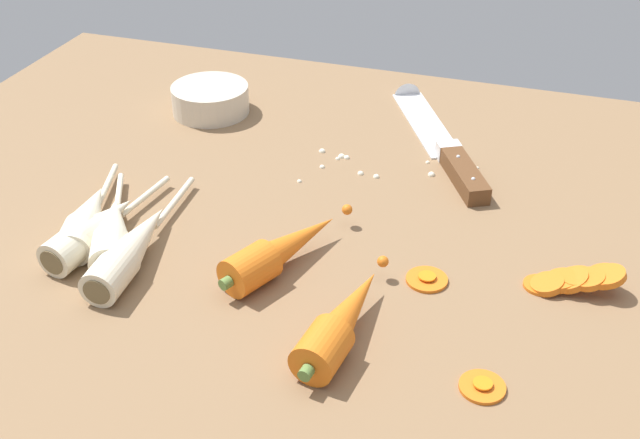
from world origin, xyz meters
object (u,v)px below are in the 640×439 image
object	(u,v)px
parsnip_mid_left	(132,248)
carrot_slice_stack	(575,280)
parsnip_back	(87,218)
carrot_slice_stray_mid	(427,278)
parsnip_mid_right	(94,230)
prep_bowl	(210,98)
chefs_knife	(435,134)
parsnip_front	(112,230)
whole_carrot_second	(342,321)
whole_carrot	(280,250)
carrot_slice_stray_near	(482,385)

from	to	relation	value
parsnip_mid_left	carrot_slice_stack	distance (cm)	45.51
parsnip_back	carrot_slice_stray_mid	distance (cm)	37.74
parsnip_mid_right	carrot_slice_stray_mid	size ratio (longest dim) A/B	4.79
parsnip_mid_left	prep_bowl	size ratio (longest dim) A/B	2.19
chefs_knife	carrot_slice_stray_mid	bearing A→B (deg)	-80.21
parsnip_mid_right	parsnip_front	bearing A→B (deg)	13.89
chefs_knife	parsnip_mid_left	bearing A→B (deg)	-122.86
parsnip_front	parsnip_mid_right	bearing A→B (deg)	-166.11
parsnip_mid_right	parsnip_back	bearing A→B (deg)	136.64
carrot_slice_stack	whole_carrot_second	bearing A→B (deg)	-144.48
whole_carrot_second	carrot_slice_stray_mid	world-z (taller)	whole_carrot_second
whole_carrot	prep_bowl	bearing A→B (deg)	125.28
parsnip_back	prep_bowl	size ratio (longest dim) A/B	1.77
chefs_knife	carrot_slice_stray_mid	world-z (taller)	chefs_knife
parsnip_mid_right	carrot_slice_stray_near	distance (cm)	44.25
parsnip_mid_right	prep_bowl	xyz separation A→B (cm)	(-2.00, 34.47, 0.17)
chefs_knife	parsnip_mid_right	world-z (taller)	parsnip_mid_right
parsnip_mid_left	carrot_slice_stray_mid	bearing A→B (deg)	12.24
whole_carrot_second	carrot_slice_stack	xyz separation A→B (cm)	(20.15, 14.38, -0.90)
parsnip_mid_right	carrot_slice_stray_near	bearing A→B (deg)	-11.25
parsnip_mid_right	parsnip_back	world-z (taller)	same
whole_carrot_second	parsnip_mid_right	xyz separation A→B (cm)	(-29.92, 6.29, -0.12)
parsnip_mid_left	prep_bowl	xyz separation A→B (cm)	(-7.63, 36.13, 0.17)
carrot_slice_stack	parsnip_mid_left	bearing A→B (deg)	-167.60
carrot_slice_stack	whole_carrot	bearing A→B (deg)	-169.22
parsnip_front	carrot_slice_stray_mid	world-z (taller)	parsnip_front
parsnip_mid_left	whole_carrot	bearing A→B (deg)	15.51
carrot_slice_stray_near	carrot_slice_stray_mid	xyz separation A→B (cm)	(-7.66, 13.49, 0.00)
parsnip_front	parsnip_back	size ratio (longest dim) A/B	0.97
carrot_slice_stray_near	whole_carrot_second	bearing A→B (deg)	170.11
whole_carrot	whole_carrot_second	distance (cm)	12.79
carrot_slice_stray_mid	whole_carrot_second	bearing A→B (deg)	-117.47
parsnip_mid_left	parsnip_mid_right	size ratio (longest dim) A/B	1.16
chefs_knife	carrot_slice_stack	bearing A→B (deg)	-55.08
carrot_slice_stray_near	parsnip_front	bearing A→B (deg)	167.55
whole_carrot	carrot_slice_stack	size ratio (longest dim) A/B	1.81
whole_carrot_second	parsnip_back	size ratio (longest dim) A/B	0.96
whole_carrot_second	parsnip_mid_left	world-z (taller)	whole_carrot_second
whole_carrot	parsnip_mid_left	xyz separation A→B (cm)	(-14.99, -4.16, -0.12)
parsnip_front	parsnip_mid_left	distance (cm)	4.21
parsnip_mid_left	carrot_slice_stray_mid	size ratio (longest dim) A/B	5.58
parsnip_front	carrot_slice_stray_near	xyz separation A→B (cm)	(41.36, -9.13, -1.62)
prep_bowl	whole_carrot	bearing A→B (deg)	-54.72
parsnip_mid_left	carrot_slice_stack	world-z (taller)	parsnip_mid_left
whole_carrot	parsnip_mid_left	distance (cm)	15.56
whole_carrot	parsnip_mid_left	world-z (taller)	whole_carrot
whole_carrot_second	parsnip_mid_right	bearing A→B (deg)	168.14
chefs_knife	carrot_slice_stack	distance (cm)	34.61
whole_carrot_second	parsnip_mid_right	world-z (taller)	whole_carrot_second
parsnip_back	carrot_slice_stray_near	world-z (taller)	parsnip_back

